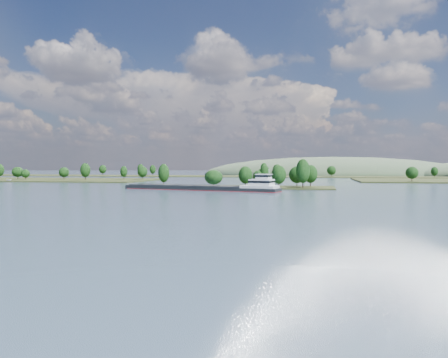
# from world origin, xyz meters

# --- Properties ---
(ground) EXTENTS (1800.00, 1800.00, 0.00)m
(ground) POSITION_xyz_m (0.00, 120.00, 0.00)
(ground) COLOR #3D506A
(ground) RESTS_ON ground
(tree_island) EXTENTS (100.00, 33.12, 15.38)m
(tree_island) POSITION_xyz_m (7.79, 178.60, 3.83)
(tree_island) COLOR #273015
(tree_island) RESTS_ON ground
(back_shoreline) EXTENTS (900.00, 60.00, 15.16)m
(back_shoreline) POSITION_xyz_m (8.33, 399.76, 0.73)
(back_shoreline) COLOR #273015
(back_shoreline) RESTS_ON ground
(hill_west) EXTENTS (320.00, 160.00, 44.00)m
(hill_west) POSITION_xyz_m (60.00, 500.00, 0.00)
(hill_west) COLOR #43593D
(hill_west) RESTS_ON ground
(cargo_barge) EXTENTS (79.10, 27.46, 10.70)m
(cargo_barge) POSITION_xyz_m (-8.08, 152.35, 1.35)
(cargo_barge) COLOR black
(cargo_barge) RESTS_ON ground
(motorboat) EXTENTS (5.78, 3.73, 2.09)m
(motorboat) POSITION_xyz_m (-171.92, 225.36, 1.04)
(motorboat) COLOR white
(motorboat) RESTS_ON ground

